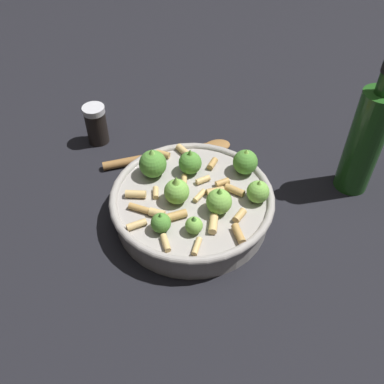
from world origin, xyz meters
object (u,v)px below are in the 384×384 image
pepper_shaker (96,124)px  wooden_spoon (176,153)px  cooking_pan (193,202)px  olive_oil_bottle (366,140)px

pepper_shaker → wooden_spoon: pepper_shaker is taller
cooking_pan → pepper_shaker: size_ratio=3.33×
pepper_shaker → olive_oil_bottle: size_ratio=0.33×
pepper_shaker → wooden_spoon: size_ratio=0.35×
cooking_pan → pepper_shaker: cooking_pan is taller
cooking_pan → wooden_spoon: (-0.07, 0.14, -0.03)m
olive_oil_bottle → wooden_spoon: olive_oil_bottle is taller
pepper_shaker → olive_oil_bottle: bearing=-1.7°
wooden_spoon → pepper_shaker: bearing=176.4°
cooking_pan → olive_oil_bottle: size_ratio=1.10×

